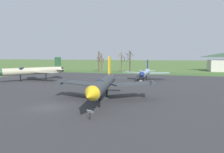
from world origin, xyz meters
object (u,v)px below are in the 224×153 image
jet_fighter_front_right (145,72)px  jet_fighter_rear_left (31,71)px  jet_fighter_front_left (103,84)px  info_placard_front_left (90,114)px  info_placard_front_right (141,82)px

jet_fighter_front_right → jet_fighter_rear_left: 27.72m
jet_fighter_front_left → jet_fighter_rear_left: bearing=145.8°
jet_fighter_front_right → jet_fighter_rear_left: size_ratio=0.88×
info_placard_front_left → jet_fighter_front_right: 34.75m
info_placard_front_right → jet_fighter_rear_left: (-26.41, -2.51, 1.92)m
jet_fighter_front_left → info_placard_front_right: (0.92, 19.84, -1.89)m
info_placard_front_left → jet_fighter_front_right: bearing=92.0°
jet_fighter_front_right → jet_fighter_rear_left: bearing=-159.7°
jet_fighter_rear_left → jet_fighter_front_right: bearing=20.3°
info_placard_front_right → jet_fighter_rear_left: bearing=-174.6°
jet_fighter_front_left → info_placard_front_right: size_ratio=20.13×
jet_fighter_front_left → jet_fighter_front_right: bearing=88.9°
info_placard_front_right → jet_fighter_rear_left: size_ratio=0.05×
info_placard_front_left → jet_fighter_rear_left: 37.04m
info_placard_front_left → info_placard_front_right: info_placard_front_left is taller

